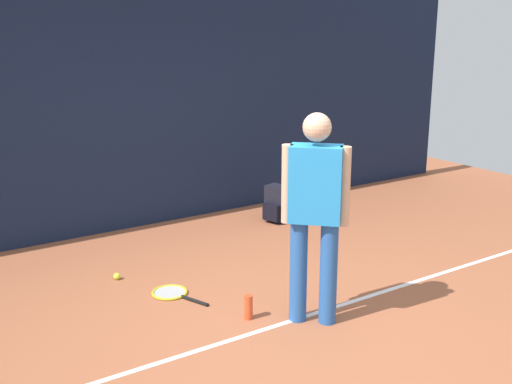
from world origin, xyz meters
The scene contains 8 objects.
ground_plane centered at (0.00, 0.00, 0.00)m, with size 12.00×12.00×0.00m, color #9E5638.
back_fence centered at (0.00, 3.00, 1.45)m, with size 10.00×0.10×2.89m, color #141E38.
court_line centered at (0.00, -0.03, 0.00)m, with size 9.00×0.05×0.00m, color white.
tennis_player centered at (0.20, -0.12, 0.97)m, with size 0.44×0.44×1.70m.
tennis_racket centered at (-0.52, 0.97, 0.01)m, with size 0.42×0.64×0.03m.
backpack centered at (1.52, 2.20, 0.21)m, with size 0.34×0.35×0.44m.
tennis_ball_near_player centered at (-0.80, 1.57, 0.03)m, with size 0.07×0.07×0.07m, color #CCE033.
water_bottle centered at (-0.21, 0.20, 0.10)m, with size 0.07×0.07×0.21m, color #D84C26.
Camera 1 is at (-2.78, -3.76, 2.35)m, focal length 44.26 mm.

